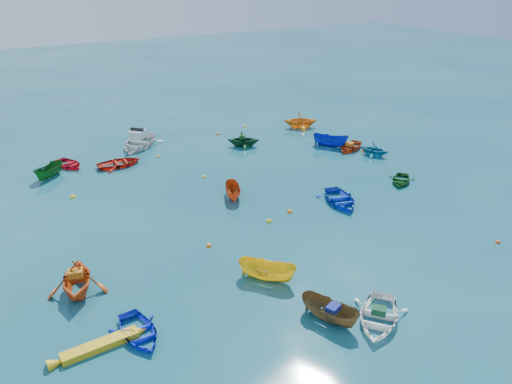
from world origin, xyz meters
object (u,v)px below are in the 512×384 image
dinghy_white_near (377,321)px  dinghy_blue_sw (139,336)px  dinghy_blue_se (340,203)px  kayak_yellow (101,348)px  motorboat_white (139,147)px

dinghy_white_near → dinghy_blue_sw: bearing=-154.9°
dinghy_blue_se → kayak_yellow: 17.61m
dinghy_white_near → kayak_yellow: (-10.72, 4.37, 0.00)m
kayak_yellow → dinghy_blue_se: bearing=-74.4°
dinghy_white_near → kayak_yellow: size_ratio=0.90×
dinghy_blue_se → kayak_yellow: dinghy_blue_se is taller
kayak_yellow → motorboat_white: 24.21m
dinghy_blue_sw → dinghy_white_near: (9.16, -4.30, 0.00)m
dinghy_blue_se → kayak_yellow: (-16.71, -5.57, 0.00)m
dinghy_blue_se → dinghy_white_near: bearing=-103.8°
dinghy_blue_se → motorboat_white: size_ratio=0.76×
dinghy_blue_sw → dinghy_blue_se: 16.17m
dinghy_blue_sw → dinghy_white_near: dinghy_white_near is taller
dinghy_blue_sw → motorboat_white: size_ratio=0.63×
dinghy_blue_sw → motorboat_white: bearing=69.2°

